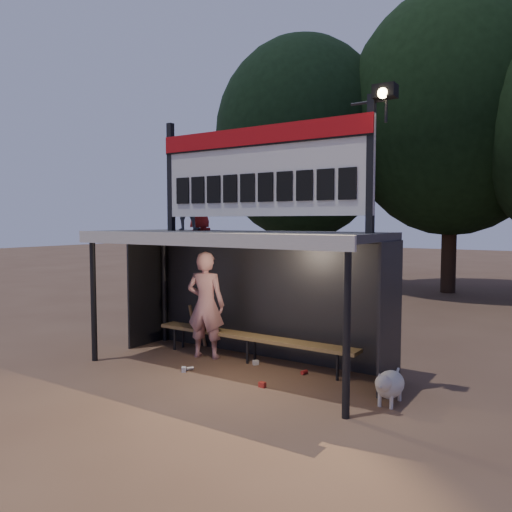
{
  "coord_description": "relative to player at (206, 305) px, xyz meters",
  "views": [
    {
      "loc": [
        4.8,
        -6.68,
        2.49
      ],
      "look_at": [
        0.2,
        0.4,
        1.9
      ],
      "focal_mm": 35.0,
      "sensor_mm": 36.0,
      "label": 1
    }
  ],
  "objects": [
    {
      "name": "ground",
      "position": [
        0.86,
        -0.35,
        -0.97
      ],
      "size": [
        80.0,
        80.0,
        0.0
      ],
      "primitive_type": "plane",
      "color": "brown",
      "rests_on": "ground"
    },
    {
      "name": "player",
      "position": [
        0.0,
        0.0,
        0.0
      ],
      "size": [
        0.81,
        0.65,
        1.95
      ],
      "primitive_type": "imported",
      "rotation": [
        0.0,
        0.0,
        3.43
      ],
      "color": "silver",
      "rests_on": "ground"
    },
    {
      "name": "child_a",
      "position": [
        -0.34,
        -0.11,
        1.88
      ],
      "size": [
        0.65,
        0.59,
        1.07
      ],
      "primitive_type": "imported",
      "rotation": [
        0.0,
        0.0,
        3.59
      ],
      "color": "slate",
      "rests_on": "dugout_shelter"
    },
    {
      "name": "child_b",
      "position": [
        -0.23,
        0.15,
        1.87
      ],
      "size": [
        0.55,
        0.4,
        1.05
      ],
      "primitive_type": "imported",
      "rotation": [
        0.0,
        0.0,
        3.01
      ],
      "color": "red",
      "rests_on": "dugout_shelter"
    },
    {
      "name": "dugout_shelter",
      "position": [
        0.86,
        -0.11,
        0.87
      ],
      "size": [
        5.1,
        2.08,
        2.32
      ],
      "color": "#37383A",
      "rests_on": "ground"
    },
    {
      "name": "scoreboard_assembly",
      "position": [
        1.42,
        -0.36,
        2.35
      ],
      "size": [
        4.1,
        0.27,
        1.99
      ],
      "color": "black",
      "rests_on": "dugout_shelter"
    },
    {
      "name": "bench",
      "position": [
        0.86,
        0.2,
        -0.54
      ],
      "size": [
        4.0,
        0.35,
        0.48
      ],
      "color": "olive",
      "rests_on": "ground"
    },
    {
      "name": "tree_left",
      "position": [
        -3.14,
        9.65,
        4.54
      ],
      "size": [
        6.46,
        6.46,
        9.27
      ],
      "color": "black",
      "rests_on": "ground"
    },
    {
      "name": "tree_mid",
      "position": [
        1.86,
        11.15,
        5.19
      ],
      "size": [
        7.22,
        7.22,
        10.36
      ],
      "color": "#311F15",
      "rests_on": "ground"
    },
    {
      "name": "dog",
      "position": [
        3.57,
        -0.49,
        -0.69
      ],
      "size": [
        0.36,
        0.81,
        0.49
      ],
      "color": "silver",
      "rests_on": "ground"
    },
    {
      "name": "bats",
      "position": [
        -0.49,
        0.47,
        -0.54
      ],
      "size": [
        0.48,
        0.33,
        0.84
      ],
      "color": "olive",
      "rests_on": "ground"
    },
    {
      "name": "litter",
      "position": [
        1.06,
        -0.48,
        -0.94
      ],
      "size": [
        1.84,
        1.11,
        0.08
      ],
      "color": "#B1281E",
      "rests_on": "ground"
    }
  ]
}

